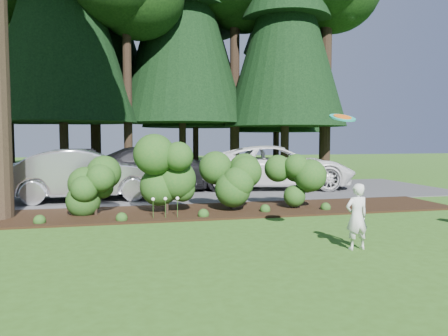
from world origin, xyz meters
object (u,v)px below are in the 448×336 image
car_white_suv (277,167)px  car_dark_suv (163,169)px  frisbee (342,117)px  child (357,217)px  car_silver_wagon (86,175)px

car_white_suv → car_dark_suv: bearing=98.7°
car_dark_suv → frisbee: (2.29, -9.40, 1.52)m
car_white_suv → frisbee: size_ratio=12.95×
car_dark_suv → frisbee: 9.79m
car_dark_suv → child: size_ratio=4.75×
car_silver_wagon → car_white_suv: size_ratio=0.82×
car_dark_suv → child: 9.78m
car_silver_wagon → car_dark_suv: car_dark_suv is taller
car_silver_wagon → frisbee: 9.05m
car_white_suv → car_dark_suv: (-4.45, 0.17, -0.01)m
car_white_suv → frisbee: frisbee is taller
car_dark_suv → child: bearing=-170.2°
car_dark_suv → car_white_suv: bearing=-97.8°
child → frisbee: (-0.30, 0.04, 1.78)m
car_white_suv → frisbee: 9.59m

